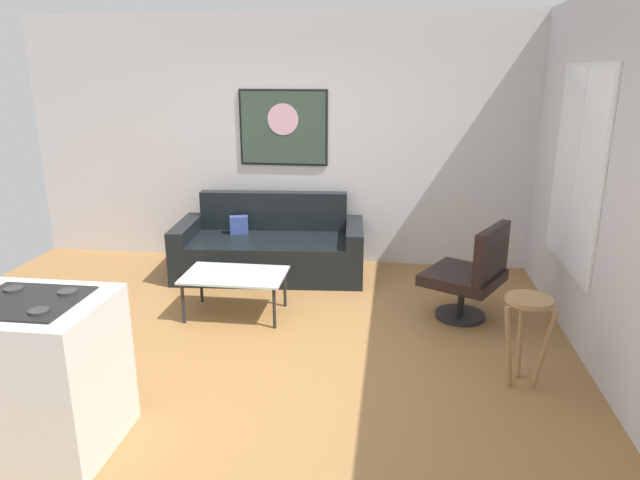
{
  "coord_description": "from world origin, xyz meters",
  "views": [
    {
      "loc": [
        1.09,
        -4.08,
        2.21
      ],
      "look_at": [
        0.43,
        0.9,
        0.7
      ],
      "focal_mm": 32.24,
      "sensor_mm": 36.0,
      "label": 1
    }
  ],
  "objects_px": {
    "armchair": "(471,274)",
    "wall_painting": "(283,128)",
    "couch": "(271,249)",
    "coffee_table": "(235,277)",
    "bar_stool": "(527,318)"
  },
  "relations": [
    {
      "from": "coffee_table",
      "to": "wall_painting",
      "type": "distance_m",
      "value": 2.06
    },
    {
      "from": "couch",
      "to": "wall_painting",
      "type": "distance_m",
      "value": 1.38
    },
    {
      "from": "armchair",
      "to": "wall_painting",
      "type": "xyz_separation_m",
      "value": [
        -1.98,
        1.5,
        1.12
      ]
    },
    {
      "from": "coffee_table",
      "to": "armchair",
      "type": "bearing_deg",
      "value": 4.51
    },
    {
      "from": "couch",
      "to": "wall_painting",
      "type": "bearing_deg",
      "value": 82.61
    },
    {
      "from": "coffee_table",
      "to": "bar_stool",
      "type": "xyz_separation_m",
      "value": [
        2.38,
        -0.93,
        0.16
      ]
    },
    {
      "from": "armchair",
      "to": "wall_painting",
      "type": "distance_m",
      "value": 2.73
    },
    {
      "from": "bar_stool",
      "to": "armchair",
      "type": "bearing_deg",
      "value": 102.78
    },
    {
      "from": "coffee_table",
      "to": "armchair",
      "type": "distance_m",
      "value": 2.14
    },
    {
      "from": "coffee_table",
      "to": "bar_stool",
      "type": "distance_m",
      "value": 2.56
    },
    {
      "from": "armchair",
      "to": "wall_painting",
      "type": "height_order",
      "value": "wall_painting"
    },
    {
      "from": "armchair",
      "to": "bar_stool",
      "type": "bearing_deg",
      "value": -77.22
    },
    {
      "from": "couch",
      "to": "armchair",
      "type": "distance_m",
      "value": 2.28
    },
    {
      "from": "couch",
      "to": "wall_painting",
      "type": "xyz_separation_m",
      "value": [
        0.07,
        0.52,
        1.28
      ]
    },
    {
      "from": "wall_painting",
      "to": "couch",
      "type": "bearing_deg",
      "value": -97.39
    }
  ]
}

